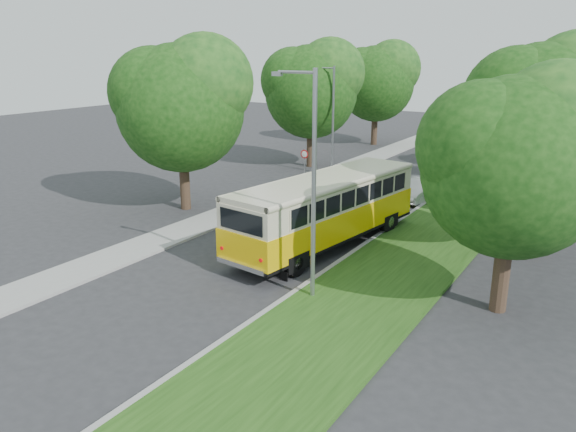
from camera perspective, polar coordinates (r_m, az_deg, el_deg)
The scene contains 13 objects.
ground at distance 24.44m, azimuth -3.42°, elevation -3.96°, with size 120.00×120.00×0.00m, color #2B2B2E.
curb at distance 26.91m, azimuth 9.08°, elevation -2.02°, with size 0.20×70.00×0.15m, color gray.
grass_verge at distance 26.16m, azimuth 13.81°, elevation -2.88°, with size 4.50×70.00×0.13m, color #1F4512.
sidewalk at distance 30.95m, azimuth -5.35°, elevation 0.56°, with size 2.20×70.00×0.12m, color gray.
treeline at distance 38.09m, azimuth 16.73°, elevation 11.93°, with size 24.27×41.91×9.46m.
lamppost_near at distance 18.98m, azimuth 2.40°, elevation 3.80°, with size 1.71×0.16×8.00m.
lamppost_far at distance 39.27m, azimuth 4.47°, elevation 10.03°, with size 1.71×0.16×7.50m.
warning_sign at distance 36.06m, azimuth 1.68°, elevation 5.62°, with size 0.56×0.10×2.50m.
vintage_bus at distance 25.03m, azimuth 3.84°, elevation 0.44°, with size 2.80×10.89×3.24m, color yellow, non-canonical shape.
car_silver at distance 35.09m, azimuth 12.01°, elevation 3.12°, with size 1.44×3.58×1.22m, color #A0A0A5.
car_white at distance 33.86m, azimuth 13.29°, elevation 2.58°, with size 1.33×3.80×1.25m, color silver.
car_blue at distance 42.80m, azimuth 16.34°, elevation 5.26°, with size 1.83×4.49×1.30m, color navy.
car_grey at distance 49.55m, azimuth 18.87°, elevation 6.51°, with size 2.17×4.70×1.31m, color #525559.
Camera 1 is at (13.31, -18.62, 8.56)m, focal length 35.00 mm.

